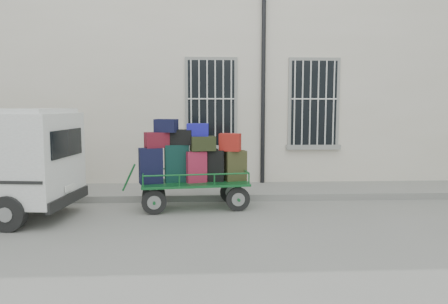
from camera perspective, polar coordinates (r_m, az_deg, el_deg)
name	(u,v)px	position (r m, az deg, el deg)	size (l,w,h in m)	color
ground	(235,216)	(8.74, 1.46, -8.42)	(80.00, 80.00, 0.00)	slate
building	(222,80)	(13.97, -0.26, 9.43)	(24.00, 5.15, 6.00)	beige
sidewalk	(228,191)	(10.86, 0.56, -5.12)	(24.00, 1.70, 0.15)	gray
luggage_cart	(191,163)	(9.23, -4.33, -1.44)	(2.67, 1.26, 1.91)	black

